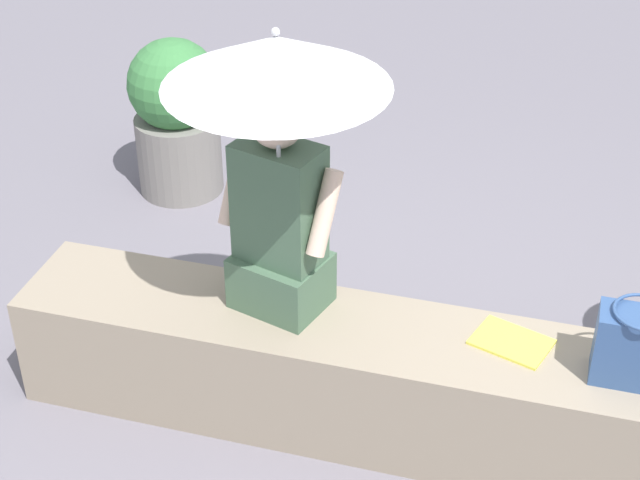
{
  "coord_description": "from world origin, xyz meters",
  "views": [
    {
      "loc": [
        0.67,
        -2.93,
        2.86
      ],
      "look_at": [
        -0.17,
        0.04,
        0.85
      ],
      "focal_mm": 55.73,
      "sensor_mm": 36.0,
      "label": 1
    }
  ],
  "objects_px": {
    "planter_near": "(176,115)",
    "handbag_black": "(637,346)",
    "person_seated": "(280,220)",
    "magazine": "(511,342)",
    "parasol": "(276,62)"
  },
  "relations": [
    {
      "from": "person_seated",
      "to": "planter_near",
      "type": "relative_size",
      "value": 1.01
    },
    {
      "from": "parasol",
      "to": "planter_near",
      "type": "relative_size",
      "value": 1.32
    },
    {
      "from": "parasol",
      "to": "magazine",
      "type": "height_order",
      "value": "parasol"
    },
    {
      "from": "person_seated",
      "to": "magazine",
      "type": "distance_m",
      "value": 0.99
    },
    {
      "from": "person_seated",
      "to": "parasol",
      "type": "bearing_deg",
      "value": -70.28
    },
    {
      "from": "person_seated",
      "to": "handbag_black",
      "type": "relative_size",
      "value": 2.96
    },
    {
      "from": "magazine",
      "to": "planter_near",
      "type": "distance_m",
      "value": 2.53
    },
    {
      "from": "parasol",
      "to": "handbag_black",
      "type": "height_order",
      "value": "parasol"
    },
    {
      "from": "parasol",
      "to": "handbag_black",
      "type": "distance_m",
      "value": 1.6
    },
    {
      "from": "person_seated",
      "to": "parasol",
      "type": "xyz_separation_m",
      "value": [
        0.03,
        -0.08,
        0.67
      ]
    },
    {
      "from": "parasol",
      "to": "planter_near",
      "type": "bearing_deg",
      "value": 125.0
    },
    {
      "from": "handbag_black",
      "to": "parasol",
      "type": "bearing_deg",
      "value": 179.27
    },
    {
      "from": "parasol",
      "to": "magazine",
      "type": "relative_size",
      "value": 4.2
    },
    {
      "from": "person_seated",
      "to": "handbag_black",
      "type": "height_order",
      "value": "person_seated"
    },
    {
      "from": "planter_near",
      "to": "handbag_black",
      "type": "bearing_deg",
      "value": -33.61
    }
  ]
}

